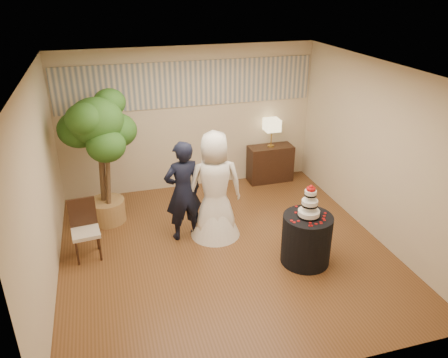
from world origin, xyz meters
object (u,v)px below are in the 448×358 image
object	(u,v)px
console	(270,163)
ficus_tree	(101,160)
table_lamp	(272,133)
groom	(183,191)
cake_table	(306,239)
wedding_cake	(310,201)
side_chair	(85,231)
bride	(215,186)

from	to	relation	value
console	ficus_tree	world-z (taller)	ficus_tree
console	ficus_tree	bearing A→B (deg)	-166.94
table_lamp	groom	bearing A→B (deg)	-141.98
cake_table	ficus_tree	distance (m)	3.57
groom	wedding_cake	world-z (taller)	groom
wedding_cake	side_chair	distance (m)	3.35
wedding_cake	ficus_tree	xyz separation A→B (m)	(-2.81, 2.07, 0.14)
console	ficus_tree	distance (m)	3.55
wedding_cake	table_lamp	size ratio (longest dim) A/B	0.87
wedding_cake	table_lamp	xyz separation A→B (m)	(0.55, 2.87, 0.03)
bride	table_lamp	distance (m)	2.42
bride	ficus_tree	size ratio (longest dim) A/B	0.77
wedding_cake	groom	bearing A→B (deg)	143.73
ficus_tree	console	bearing A→B (deg)	13.46
wedding_cake	console	distance (m)	2.99
bride	wedding_cake	distance (m)	1.57
console	side_chair	xyz separation A→B (m)	(-3.70, -1.86, 0.08)
cake_table	console	world-z (taller)	cake_table
groom	cake_table	distance (m)	2.05
table_lamp	ficus_tree	size ratio (longest dim) A/B	0.25
cake_table	side_chair	world-z (taller)	side_chair
groom	table_lamp	xyz separation A→B (m)	(2.16, 1.69, 0.22)
wedding_cake	side_chair	xyz separation A→B (m)	(-3.14, 1.02, -0.56)
wedding_cake	console	xyz separation A→B (m)	(0.55, 2.87, -0.64)
groom	bride	size ratio (longest dim) A/B	0.93
table_lamp	bride	bearing A→B (deg)	-133.33
groom	ficus_tree	world-z (taller)	ficus_tree
side_chair	table_lamp	bearing A→B (deg)	21.04
ficus_tree	side_chair	size ratio (longest dim) A/B	2.52
table_lamp	side_chair	distance (m)	4.18
wedding_cake	ficus_tree	distance (m)	3.49
groom	console	distance (m)	2.78
groom	ficus_tree	bearing A→B (deg)	-46.97
ficus_tree	side_chair	world-z (taller)	ficus_tree
cake_table	table_lamp	world-z (taller)	table_lamp
wedding_cake	cake_table	bearing A→B (deg)	0.00
wedding_cake	table_lamp	bearing A→B (deg)	79.09
bride	ficus_tree	bearing A→B (deg)	-23.37
bride	cake_table	distance (m)	1.65
cake_table	side_chair	xyz separation A→B (m)	(-3.14, 1.02, 0.08)
groom	wedding_cake	distance (m)	2.01
wedding_cake	side_chair	world-z (taller)	wedding_cake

